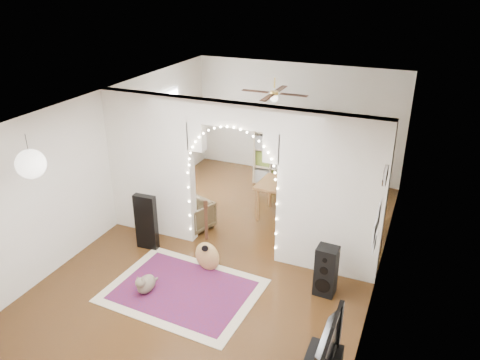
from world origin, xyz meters
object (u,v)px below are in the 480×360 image
at_px(bookcase, 291,152).
at_px(dining_chair_left, 194,215).
at_px(acoustic_guitar, 207,245).
at_px(floor_speaker, 326,271).
at_px(dining_table, 288,188).
at_px(dining_chair_right, 327,183).

relative_size(bookcase, dining_chair_left, 2.74).
distance_m(acoustic_guitar, floor_speaker, 1.96).
distance_m(floor_speaker, dining_chair_left, 2.97).
xyz_separation_m(dining_table, dining_chair_right, (0.44, 1.51, -0.45)).
relative_size(dining_table, dining_chair_left, 1.98).
height_order(dining_chair_left, dining_chair_right, dining_chair_left).
xyz_separation_m(bookcase, dining_chair_left, (-1.11, -2.60, -0.57)).
distance_m(bookcase, dining_chair_right, 1.07).
height_order(floor_speaker, dining_chair_right, floor_speaker).
height_order(floor_speaker, bookcase, bookcase).
bearing_deg(acoustic_guitar, bookcase, 62.26).
bearing_deg(dining_table, bookcase, 108.35).
bearing_deg(floor_speaker, dining_chair_right, 105.87).
bearing_deg(floor_speaker, acoustic_guitar, -172.56).
xyz_separation_m(dining_table, dining_chair_left, (-1.54, -1.07, -0.40)).
xyz_separation_m(floor_speaker, dining_table, (-1.26, 2.06, 0.27)).
height_order(bookcase, dining_chair_left, bookcase).
xyz_separation_m(bookcase, dining_chair_right, (0.87, -0.02, -0.62)).
relative_size(acoustic_guitar, dining_chair_right, 2.14).
height_order(dining_table, dining_chair_right, dining_table).
bearing_deg(bookcase, dining_table, -71.17).
distance_m(floor_speaker, dining_chair_right, 3.67).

